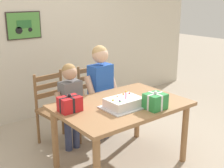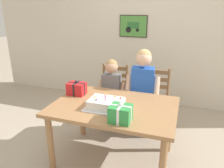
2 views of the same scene
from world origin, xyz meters
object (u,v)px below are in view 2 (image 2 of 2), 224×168
Objects in this scene: birthday_cake at (106,104)px; chair_right at (153,99)px; gift_box_red_large at (121,114)px; gift_box_beside_cake at (77,88)px; chair_left at (113,94)px; child_older at (143,86)px; dining_table at (114,113)px; child_younger at (112,89)px.

birthday_cake reaches higher than chair_right.
gift_box_beside_cake is at bearing 146.22° from gift_box_red_large.
chair_right is at bearing 0.02° from chair_left.
birthday_cake reaches higher than gift_box_beside_cake.
birthday_cake is 2.11× the size of gift_box_red_large.
child_older reaches higher than gift_box_beside_cake.
birthday_cake is 0.48× the size of chair_left.
child_younger reaches higher than dining_table.
dining_table is at bearing -15.62° from gift_box_beside_cake.
child_older is (0.25, 0.75, -0.01)m from birthday_cake.
dining_table is at bearing -68.63° from child_younger.
child_younger reaches higher than chair_right.
chair_right is (0.31, 0.91, -0.17)m from dining_table.
dining_table is 3.13× the size of birthday_cake.
gift_box_beside_cake is (-0.72, 0.48, -0.00)m from gift_box_red_large.
chair_left is (-0.32, 0.91, -0.17)m from dining_table.
birthday_cake reaches higher than dining_table.
child_younger is at bearing -154.64° from chair_right.
chair_right is (0.37, 1.01, -0.31)m from birthday_cake.
chair_left reaches higher than gift_box_beside_cake.
birthday_cake is (-0.05, -0.11, 0.14)m from dining_table.
child_younger reaches higher than chair_left.
gift_box_red_large is (0.17, -0.33, 0.18)m from dining_table.
gift_box_red_large is 0.97m from child_older.
chair_left is 0.73× the size of child_older.
gift_box_red_large reaches higher than chair_right.
gift_box_beside_cake is 0.24× the size of chair_right.
child_older is at bearing 33.64° from gift_box_beside_cake.
child_younger is (-0.42, 0.97, -0.15)m from gift_box_red_large.
child_older reaches higher than chair_left.
gift_box_red_large is at bearing -96.34° from chair_right.
child_older is (-0.12, -0.27, 0.30)m from chair_right.
dining_table is at bearing -70.79° from chair_left.
child_younger is (-0.44, 0.00, -0.10)m from child_older.
birthday_cake is 0.48× the size of chair_right.
child_older is (0.73, 0.49, -0.04)m from gift_box_beside_cake.
gift_box_beside_cake is (-0.54, 0.15, 0.17)m from dining_table.
birthday_cake is 0.40× the size of child_younger.
chair_left is at bearing 111.66° from gift_box_red_large.
birthday_cake is at bearing -108.26° from child_older.
dining_table is 0.68m from child_older.
child_younger is (0.29, 0.49, -0.14)m from gift_box_beside_cake.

